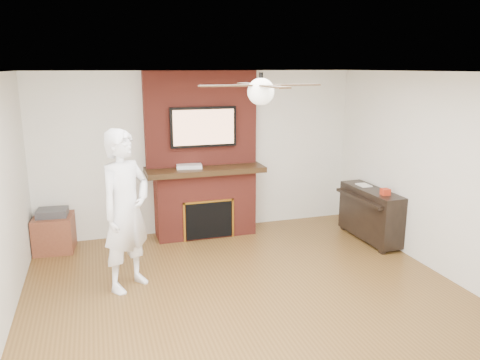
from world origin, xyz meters
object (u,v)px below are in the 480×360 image
object	(u,v)px
side_table	(54,231)
piano	(370,213)
person	(126,211)
fireplace	(204,171)

from	to	relation	value
side_table	piano	world-z (taller)	piano
person	piano	world-z (taller)	person
fireplace	side_table	world-z (taller)	fireplace
fireplace	person	size ratio (longest dim) A/B	1.32
person	piano	size ratio (longest dim) A/B	1.56
fireplace	person	distance (m)	2.01
piano	person	bearing A→B (deg)	-173.47
fireplace	side_table	xyz separation A→B (m)	(-2.20, -0.07, -0.71)
person	piano	bearing A→B (deg)	-32.29
piano	side_table	bearing A→B (deg)	166.23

